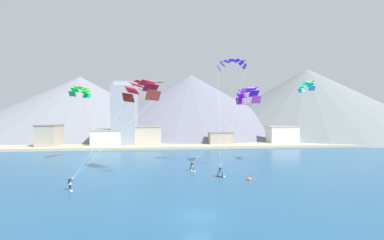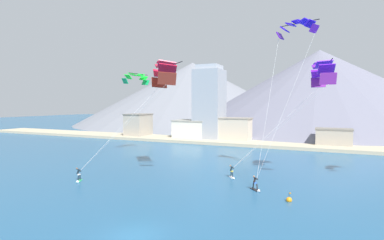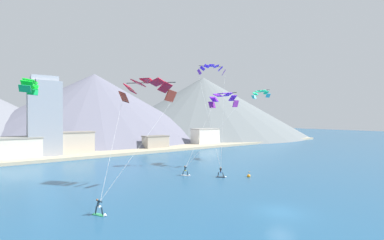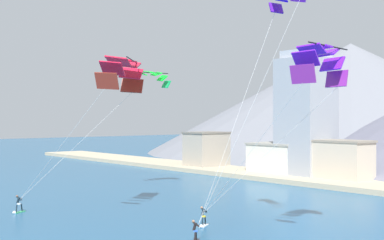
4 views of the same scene
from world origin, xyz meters
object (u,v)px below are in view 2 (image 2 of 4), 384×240
Objects in this scene: kitesurfer_near_lead at (256,186)px; parafoil_kite_mid_center at (322,71)px; parafoil_kite_near_lead at (297,28)px; kitesurfer_mid_center at (232,174)px; race_marker_buoy at (289,200)px; parafoil_kite_distant_low_drift at (136,77)px; parafoil_kite_near_trail at (164,72)px; kitesurfer_near_trail at (78,177)px.

parafoil_kite_mid_center reaches higher than kitesurfer_near_lead.
kitesurfer_mid_center is at bearing -162.66° from parafoil_kite_near_lead.
race_marker_buoy is at bearing -87.22° from parafoil_kite_near_lead.
parafoil_kite_near_lead reaches higher than race_marker_buoy.
parafoil_kite_near_trail is at bearing -43.50° from parafoil_kite_distant_low_drift.
parafoil_kite_distant_low_drift reaches higher than parafoil_kite_near_trail.
kitesurfer_near_trail is (-20.62, -5.19, 0.04)m from kitesurfer_near_lead.
kitesurfer_mid_center is 0.10× the size of parafoil_kite_near_lead.
parafoil_kite_mid_center is at bearing 74.21° from race_marker_buoy.
kitesurfer_near_trail is at bearing -165.87° from kitesurfer_near_lead.
kitesurfer_near_trail is at bearing -156.30° from parafoil_kite_mid_center.
parafoil_kite_distant_low_drift is (-25.32, 13.83, 13.92)m from kitesurfer_near_lead.
kitesurfer_near_trail is 24.52m from race_marker_buoy.
kitesurfer_near_lead is 32.03m from parafoil_kite_distant_low_drift.
race_marker_buoy is (29.04, -16.13, -14.26)m from parafoil_kite_distant_low_drift.
kitesurfer_mid_center is at bearing -167.29° from parafoil_kite_mid_center.
kitesurfer_near_trail is 1.73× the size of race_marker_buoy.
parafoil_kite_distant_low_drift reaches higher than kitesurfer_mid_center.
kitesurfer_near_trail is at bearing -140.74° from parafoil_kite_near_trail.
parafoil_kite_mid_center reaches higher than race_marker_buoy.
kitesurfer_near_trail is 24.01m from parafoil_kite_distant_low_drift.
parafoil_kite_mid_center is (26.86, 11.79, 12.83)m from kitesurfer_near_trail.
parafoil_kite_mid_center is 16.13m from race_marker_buoy.
kitesurfer_near_lead is 4.39m from race_marker_buoy.
kitesurfer_near_lead is 1.69× the size of race_marker_buoy.
race_marker_buoy is (0.43, -8.87, -18.57)m from parafoil_kite_near_lead.
parafoil_kite_distant_low_drift is 36.15m from race_marker_buoy.
kitesurfer_mid_center is 27.16m from parafoil_kite_distant_low_drift.
kitesurfer_near_trail is at bearing -173.23° from race_marker_buoy.
kitesurfer_near_lead is at bearing 148.27° from race_marker_buoy.
parafoil_kite_distant_low_drift is (-4.70, 19.02, 13.88)m from kitesurfer_near_trail.
parafoil_kite_near_trail is (-15.67, -5.02, -5.07)m from parafoil_kite_near_lead.
parafoil_kite_distant_low_drift is (-12.94, 12.28, 0.76)m from parafoil_kite_near_trail.
parafoil_kite_near_lead reaches higher than kitesurfer_near_trail.
kitesurfer_mid_center is 16.60m from parafoil_kite_mid_center.
parafoil_kite_near_trail reaches higher than kitesurfer_mid_center.
kitesurfer_near_lead reaches higher than race_marker_buoy.
kitesurfer_near_lead is 0.13× the size of parafoil_kite_mid_center.
kitesurfer_near_trail reaches higher than kitesurfer_near_lead.
parafoil_kite_near_trail is 19.29m from parafoil_kite_mid_center.
parafoil_kite_distant_low_drift is at bearing 150.95° from race_marker_buoy.
race_marker_buoy is (16.10, -3.85, -13.50)m from parafoil_kite_near_trail.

